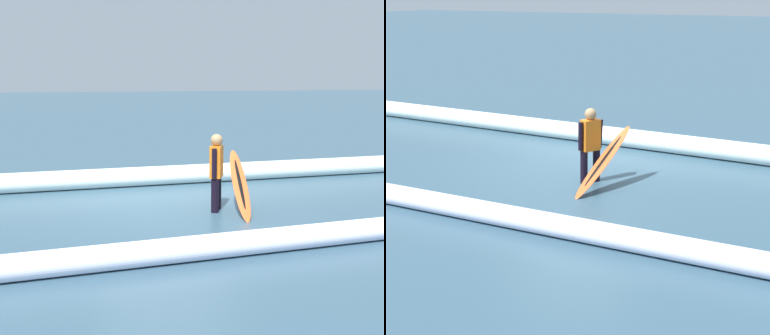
# 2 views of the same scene
# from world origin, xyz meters

# --- Properties ---
(ground_plane) EXTENTS (162.94, 162.94, 0.00)m
(ground_plane) POSITION_xyz_m (0.00, 0.00, 0.00)
(ground_plane) COLOR #335163
(surfer) EXTENTS (0.34, 0.49, 1.42)m
(surfer) POSITION_xyz_m (-0.80, 0.65, 0.79)
(surfer) COLOR black
(surfer) RESTS_ON ground_plane
(surfboard) EXTENTS (0.53, 1.62, 1.07)m
(surfboard) POSITION_xyz_m (-1.18, 0.86, 0.52)
(surfboard) COLOR #E55926
(surfboard) RESTS_ON ground_plane
(wave_crest_foreground) EXTENTS (24.93, 0.99, 0.43)m
(wave_crest_foreground) POSITION_xyz_m (0.10, -2.07, 0.21)
(wave_crest_foreground) COLOR white
(wave_crest_foreground) RESTS_ON ground_plane
(wave_crest_midground) EXTENTS (25.33, 1.98, 0.34)m
(wave_crest_midground) POSITION_xyz_m (-2.58, 3.10, 0.17)
(wave_crest_midground) COLOR white
(wave_crest_midground) RESTS_ON ground_plane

